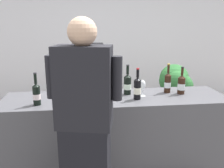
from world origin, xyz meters
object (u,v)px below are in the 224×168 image
at_px(wine_bottle_0, 137,88).
at_px(wine_glass, 143,86).
at_px(wine_bottle_3, 37,94).
at_px(wine_bottle_4, 127,84).
at_px(person_server, 89,89).
at_px(wine_bottle_1, 92,90).
at_px(person_guest, 85,132).
at_px(wine_bottle_5, 168,82).
at_px(wine_bottle_2, 181,85).
at_px(potted_shrub, 176,85).

bearing_deg(wine_bottle_0, wine_glass, 50.48).
bearing_deg(wine_bottle_3, wine_bottle_4, 14.92).
bearing_deg(person_server, wine_bottle_1, -88.22).
distance_m(wine_bottle_0, person_guest, 0.86).
xyz_separation_m(wine_bottle_5, wine_glass, (-0.33, -0.11, -0.00)).
distance_m(wine_bottle_4, wine_bottle_5, 0.48).
xyz_separation_m(wine_bottle_2, person_guest, (-1.11, -0.77, -0.16)).
bearing_deg(wine_glass, wine_bottle_0, -129.52).
xyz_separation_m(wine_bottle_1, wine_bottle_3, (-0.55, -0.05, -0.00)).
bearing_deg(person_server, wine_bottle_0, -57.58).
bearing_deg(potted_shrub, wine_bottle_5, -117.60).
height_order(wine_glass, person_server, person_server).
distance_m(wine_bottle_1, wine_glass, 0.57).
height_order(wine_bottle_3, wine_bottle_5, wine_bottle_5).
distance_m(wine_bottle_3, person_guest, 0.76).
bearing_deg(person_guest, wine_bottle_2, 34.82).
bearing_deg(wine_bottle_3, potted_shrub, 31.54).
bearing_deg(wine_bottle_5, wine_glass, -161.14).
bearing_deg(wine_bottle_0, person_guest, -131.68).
bearing_deg(wine_glass, wine_bottle_1, -169.07).
xyz_separation_m(wine_bottle_0, wine_glass, (0.08, 0.10, -0.00)).
distance_m(wine_bottle_5, person_guest, 1.30).
height_order(wine_bottle_2, person_server, person_server).
height_order(wine_bottle_2, person_guest, person_guest).
distance_m(wine_bottle_2, potted_shrub, 1.06).
xyz_separation_m(wine_bottle_2, wine_bottle_4, (-0.62, 0.06, 0.01)).
distance_m(wine_bottle_3, wine_glass, 1.12).
height_order(wine_bottle_5, wine_glass, wine_bottle_5).
distance_m(wine_bottle_0, potted_shrub, 1.45).
xyz_separation_m(wine_bottle_0, person_server, (-0.50, 0.79, -0.22)).
bearing_deg(potted_shrub, wine_bottle_4, -136.04).
height_order(wine_glass, potted_shrub, wine_glass).
bearing_deg(wine_bottle_0, wine_bottle_5, 27.20).
xyz_separation_m(wine_bottle_0, wine_bottle_3, (-1.03, -0.06, -0.01)).
height_order(wine_bottle_2, potted_shrub, wine_bottle_2).
height_order(wine_bottle_3, potted_shrub, wine_bottle_3).
xyz_separation_m(wine_bottle_3, wine_bottle_4, (0.96, 0.26, 0.01)).
bearing_deg(wine_bottle_3, wine_glass, 8.13).
bearing_deg(wine_bottle_3, wine_bottle_0, 3.37).
xyz_separation_m(wine_bottle_0, wine_bottle_5, (0.41, 0.21, -0.00)).
relative_size(wine_bottle_3, wine_glass, 1.78).
bearing_deg(wine_bottle_3, wine_bottle_2, 7.24).
bearing_deg(wine_bottle_1, wine_glass, 10.93).
relative_size(wine_bottle_2, person_guest, 0.18).
bearing_deg(person_server, person_guest, -92.50).
height_order(wine_bottle_1, wine_bottle_4, wine_bottle_4).
height_order(wine_bottle_4, potted_shrub, wine_bottle_4).
distance_m(wine_bottle_2, wine_glass, 0.47).
height_order(wine_glass, person_guest, person_guest).
distance_m(wine_bottle_0, wine_bottle_2, 0.57).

